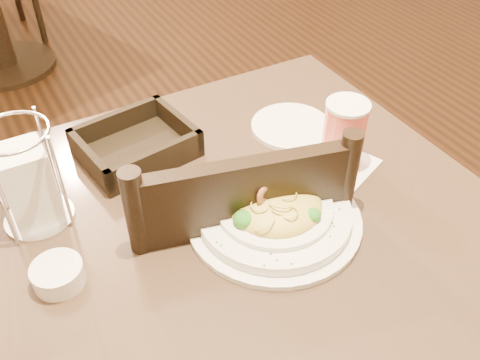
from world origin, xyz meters
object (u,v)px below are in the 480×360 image
side_plate (291,127)px  drink_glass (344,136)px  napkin_caddy (28,184)px  bread_basket (136,146)px  main_table (245,304)px  pasta_bowl (274,210)px  butter_ramekin (58,275)px  dining_chair_near (229,270)px

side_plate → drink_glass: bearing=-84.2°
drink_glass → napkin_caddy: napkin_caddy is taller
side_plate → bread_basket: bearing=166.6°
main_table → side_plate: size_ratio=5.25×
side_plate → pasta_bowl: bearing=-129.5°
pasta_bowl → drink_glass: 0.21m
butter_ramekin → main_table: bearing=-4.4°
drink_glass → bread_basket: (-0.34, 0.23, -0.05)m
main_table → pasta_bowl: 0.28m
main_table → pasta_bowl: bearing=-30.0°
drink_glass → dining_chair_near: bearing=161.7°
dining_chair_near → napkin_caddy: size_ratio=4.86×
bread_basket → napkin_caddy: bearing=-157.5°
pasta_bowl → dining_chair_near: bearing=97.2°
drink_glass → napkin_caddy: bearing=166.1°
pasta_bowl → side_plate: (0.18, 0.22, -0.02)m
dining_chair_near → pasta_bowl: dining_chair_near is taller
bread_basket → napkin_caddy: size_ratio=1.23×
butter_ramekin → drink_glass: bearing=2.1°
pasta_bowl → butter_ramekin: bearing=172.3°
pasta_bowl → butter_ramekin: size_ratio=4.14×
main_table → bread_basket: size_ratio=3.82×
main_table → butter_ramekin: bearing=175.6°
dining_chair_near → pasta_bowl: (0.02, -0.14, 0.30)m
bread_basket → napkin_caddy: napkin_caddy is taller
side_plate → butter_ramekin: size_ratio=2.13×
dining_chair_near → bread_basket: size_ratio=3.95×
main_table → napkin_caddy: size_ratio=4.70×
side_plate → butter_ramekin: bearing=-162.6°
napkin_caddy → side_plate: napkin_caddy is taller
pasta_bowl → napkin_caddy: (-0.36, 0.21, 0.05)m
napkin_caddy → butter_ramekin: bearing=-92.1°
pasta_bowl → side_plate: pasta_bowl is taller
side_plate → butter_ramekin: 0.57m
pasta_bowl → bread_basket: pasta_bowl is taller
main_table → drink_glass: drink_glass is taller
pasta_bowl → bread_basket: 0.33m
drink_glass → bread_basket: bearing=146.1°
napkin_caddy → butter_ramekin: napkin_caddy is taller
dining_chair_near → drink_glass: dining_chair_near is taller
drink_glass → pasta_bowl: bearing=-160.5°
pasta_bowl → drink_glass: (0.20, 0.07, 0.04)m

